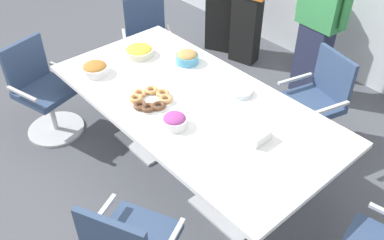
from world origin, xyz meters
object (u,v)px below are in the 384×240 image
Objects in this scene: snack_bowl_pretzels at (95,69)px; office_chair_0 at (314,107)px; person_standing_2 at (320,19)px; napkin_pile at (255,134)px; snack_bowl_chips_yellow at (139,51)px; office_chair_1 at (148,47)px; donut_platter at (150,100)px; office_chair_2 at (44,95)px; snack_bowl_cookies at (187,57)px; snack_bowl_candy_mix at (175,121)px; plate_stack at (240,92)px; conference_table at (192,113)px.

office_chair_0 is at bearing 48.04° from snack_bowl_pretzels.
person_standing_2 is 1.85m from napkin_pile.
snack_bowl_chips_yellow reaches higher than napkin_pile.
office_chair_1 is 1.83m from person_standing_2.
snack_bowl_pretzels is at bearing 61.85° from office_chair_1.
donut_platter is at bearing 79.52° from office_chair_0.
snack_bowl_chips_yellow is at bearing 79.67° from office_chair_1.
office_chair_1 is 0.86m from snack_bowl_chips_yellow.
snack_bowl_cookies is (0.89, 1.01, 0.40)m from office_chair_2.
snack_bowl_candy_mix is (1.50, 0.37, 0.39)m from office_chair_2.
napkin_pile is at bearing 116.10° from person_standing_2.
office_chair_2 is 2.71× the size of donut_platter.
snack_bowl_candy_mix is (1.58, -0.91, 0.39)m from office_chair_1.
snack_bowl_candy_mix is at bearing 93.38° from office_chair_0.
napkin_pile is at bearing 14.83° from snack_bowl_pretzels.
snack_bowl_chips_yellow is 1.35× the size of plate_stack.
office_chair_2 reaches higher than snack_bowl_pretzels.
snack_bowl_pretzels is (-0.83, -0.36, 0.17)m from conference_table.
person_standing_2 is 2.00m from donut_platter.
conference_table is 1.75m from person_standing_2.
conference_table is 0.92m from snack_bowl_pretzels.
office_chair_2 is 1.27m from donut_platter.
snack_bowl_pretzels reaches higher than plate_stack.
donut_platter is (-0.19, -0.26, 0.15)m from conference_table.
office_chair_2 is 1.40m from snack_bowl_cookies.
snack_bowl_cookies is (0.97, -0.26, 0.40)m from office_chair_1.
snack_bowl_chips_yellow is 0.46m from snack_bowl_pretzels.
snack_bowl_candy_mix reaches higher than snack_bowl_chips_yellow.
conference_table is at bearing -119.19° from plate_stack.
office_chair_1 reaches higher than snack_bowl_chips_yellow.
office_chair_1 is 1.08m from snack_bowl_cookies.
person_standing_2 reaches higher than snack_bowl_cookies.
snack_bowl_chips_yellow is 1.06m from plate_stack.
conference_table is 7.14× the size of donut_platter.
office_chair_0 reaches higher than snack_bowl_chips_yellow.
snack_bowl_pretzels is at bearing 63.53° from office_chair_0.
office_chair_1 is (-1.43, 0.60, -0.22)m from conference_table.
person_standing_2 is 8.80× the size of plate_stack.
office_chair_2 is 4.45× the size of snack_bowl_cookies.
office_chair_2 reaches higher than snack_bowl_candy_mix.
napkin_pile is (0.18, -1.04, 0.38)m from office_chair_0.
office_chair_1 is 5.35× the size of napkin_pile.
snack_bowl_candy_mix is at bearing -7.65° from donut_platter.
person_standing_2 is 1.42m from plate_stack.
plate_stack is (1.62, -0.26, 0.37)m from office_chair_1.
office_chair_0 is (0.45, 1.06, -0.22)m from conference_table.
office_chair_1 is at bearing 139.44° from snack_bowl_chips_yellow.
person_standing_2 is at bearing 86.20° from donut_platter.
snack_bowl_cookies is 0.91× the size of snack_bowl_pretzels.
conference_table is 0.42m from plate_stack.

